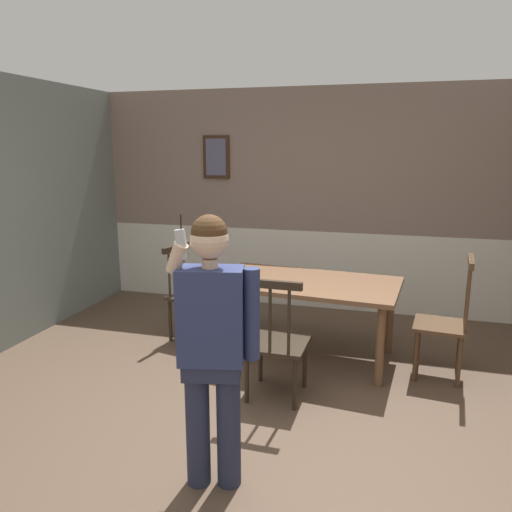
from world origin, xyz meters
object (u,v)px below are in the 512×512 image
chair_by_doorway (445,322)px  chair_at_table_head (189,294)px  person_figure (213,340)px  dining_table (305,290)px  chair_near_window (276,341)px

chair_by_doorway → chair_at_table_head: 2.47m
chair_by_doorway → person_figure: 2.36m
dining_table → person_figure: person_figure is taller
dining_table → chair_at_table_head: bearing=174.5°
chair_at_table_head → dining_table: bearing=96.6°
chair_by_doorway → chair_at_table_head: size_ratio=1.09×
chair_near_window → chair_at_table_head: bearing=140.6°
chair_at_table_head → person_figure: 2.37m
chair_by_doorway → chair_at_table_head: bearing=90.7°
dining_table → chair_by_doorway: chair_by_doorway is taller
chair_by_doorway → chair_at_table_head: (-2.46, 0.23, -0.02)m
chair_at_table_head → person_figure: person_figure is taller
dining_table → chair_near_window: chair_near_window is taller
dining_table → person_figure: (-0.18, -1.96, 0.25)m
dining_table → person_figure: bearing=-95.2°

